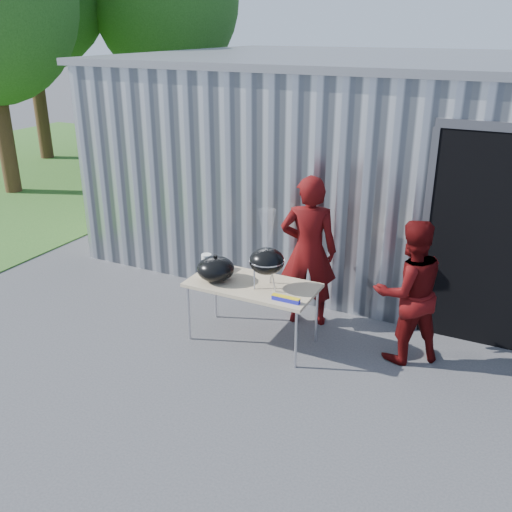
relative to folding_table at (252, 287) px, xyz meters
The scene contains 11 objects.
ground 0.96m from the folding_table, 125.80° to the right, with size 80.00×80.00×0.00m, color #3F3F41.
building 4.18m from the folding_table, 82.50° to the left, with size 8.20×6.20×3.10m.
grass_patch 10.88m from the folding_table, 149.74° to the left, with size 10.00×12.00×0.02m, color #2D591E.
folding_table is the anchor object (origin of this frame).
kettle_grill 0.51m from the folding_table, ahead, with size 0.41×0.41×0.93m.
grill_lid 0.48m from the folding_table, 166.93° to the right, with size 0.44×0.44×0.32m.
paper_towels 0.61m from the folding_table, behind, with size 0.12×0.12×0.28m, color white.
white_tub 0.60m from the folding_table, 159.22° to the left, with size 0.20×0.15×0.10m, color white.
foil_box 0.59m from the folding_table, 25.15° to the right, with size 0.32×0.06×0.06m.
person_cook 0.88m from the folding_table, 62.51° to the left, with size 0.70×0.46×1.91m, color #480708.
person_bystander 1.76m from the folding_table, 14.24° to the left, with size 0.80×0.63×1.65m, color #480708.
Camera 1 is at (3.10, -4.82, 3.53)m, focal length 40.00 mm.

